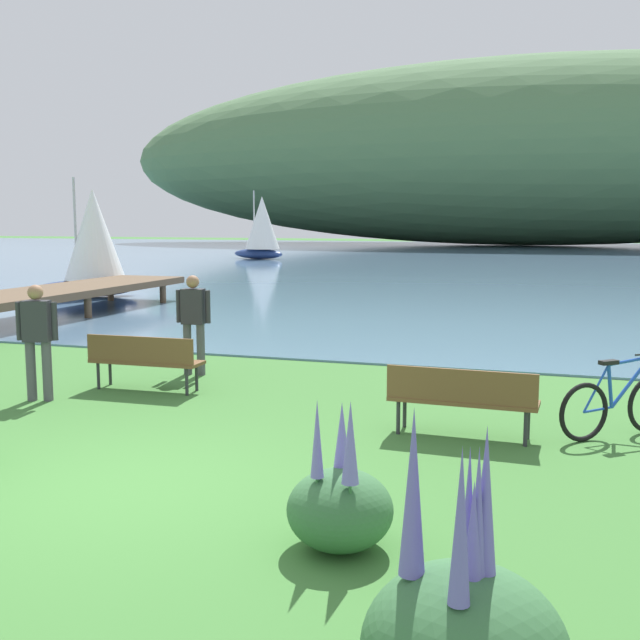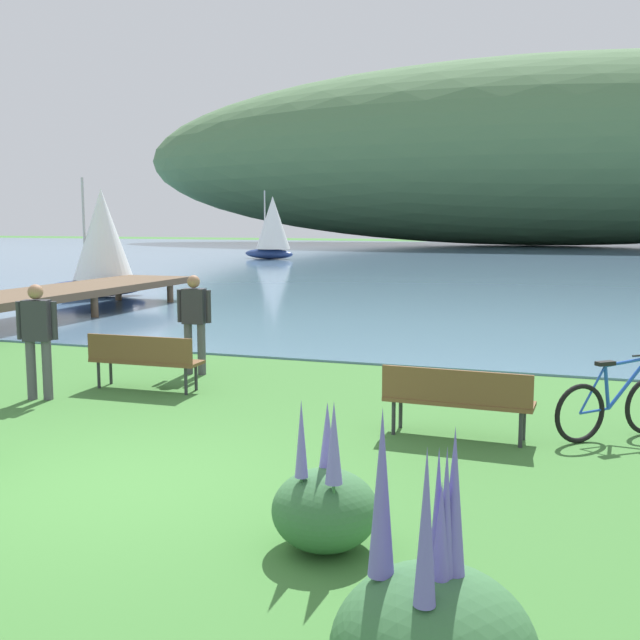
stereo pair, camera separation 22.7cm
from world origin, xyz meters
TOP-DOWN VIEW (x-y plane):
  - ground_plane at (0.00, 0.00)m, footprint 200.00×200.00m
  - bay_water at (0.00, 47.01)m, footprint 180.00×80.00m
  - distant_hillside at (-0.50, 76.28)m, footprint 88.56×28.00m
  - park_bench_near_camera at (2.97, 2.77)m, footprint 1.82×0.54m
  - park_bench_further_along at (-2.05, 3.86)m, footprint 1.81×0.52m
  - bicycle_leaning_near_bench at (4.78, 3.41)m, footprint 1.39×1.19m
  - person_at_shoreline at (-1.90, 5.23)m, footprint 0.61×0.26m
  - person_on_the_grass at (-3.18, 2.83)m, footprint 0.59×0.32m
  - echium_bush_closest_to_camera at (2.45, -0.70)m, footprint 0.86×0.86m
  - sailboat_nearest_to_shore at (-11.15, 15.87)m, footprint 3.29×3.11m
  - sailboat_mid_bay at (-15.41, 41.32)m, footprint 4.05×2.80m
  - pier_dock at (-9.00, 11.01)m, footprint 2.40×10.00m

SIDE VIEW (x-z plane):
  - ground_plane at x=0.00m, z-range 0.00..0.00m
  - bay_water at x=0.00m, z-range 0.00..0.04m
  - echium_bush_closest_to_camera at x=2.45m, z-range -0.28..1.00m
  - bicycle_leaning_near_bench at x=4.78m, z-range -0.11..0.90m
  - park_bench_near_camera at x=2.97m, z-range 0.08..0.96m
  - park_bench_further_along at x=-2.05m, z-range 0.08..0.96m
  - pier_dock at x=-9.00m, z-range 0.29..1.09m
  - person_at_shoreline at x=-1.90m, z-range 0.12..1.83m
  - person_on_the_grass at x=-3.18m, z-range 0.12..1.83m
  - sailboat_nearest_to_shore at x=-11.15m, z-range -0.08..3.94m
  - sailboat_mid_bay at x=-15.41m, z-range -0.09..4.49m
  - distant_hillside at x=-0.50m, z-range 0.04..19.06m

